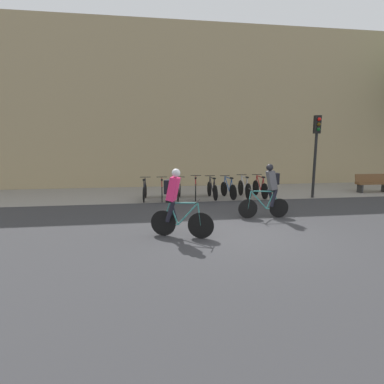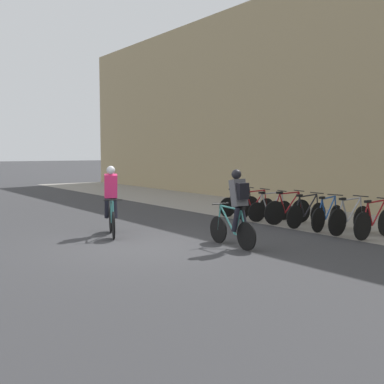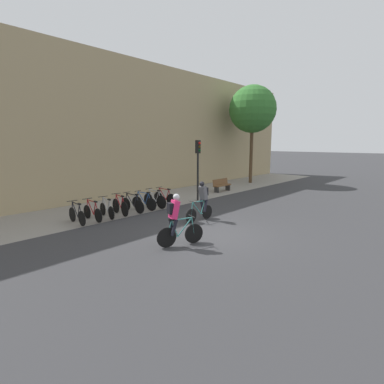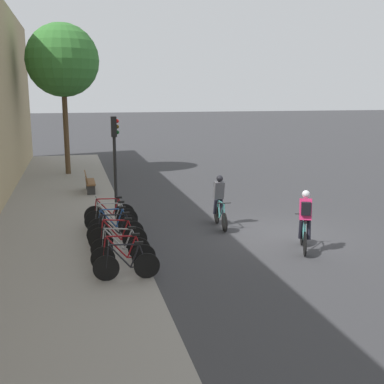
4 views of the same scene
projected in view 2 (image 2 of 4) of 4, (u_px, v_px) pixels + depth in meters
The scene contains 12 objects.
ground at pixel (146, 246), 10.91m from camera, with size 200.00×200.00×0.00m, color #333335.
kerb_strip at pixel (337, 221), 14.80m from camera, with size 44.00×4.50×0.01m, color gray.
cyclist_pink at pixel (111, 198), 12.35m from camera, with size 1.58×0.70×1.78m.
cyclist_grey at pixel (237, 206), 10.65m from camera, with size 1.67×0.46×1.75m.
parked_bike_0 at pixel (239, 204), 16.03m from camera, with size 0.46×1.61×0.95m.
parked_bike_1 at pixel (254, 206), 15.44m from camera, with size 0.46×1.65×0.95m.
parked_bike_2 at pixel (270, 209), 14.85m from camera, with size 0.46×1.59×0.94m.
parked_bike_3 at pixel (288, 210), 14.26m from camera, with size 0.46×1.65×0.99m.
parked_bike_4 at pixel (307, 213), 13.67m from camera, with size 0.46×1.70×0.97m.
parked_bike_5 at pixel (327, 216), 13.08m from camera, with size 0.46×1.60×0.96m.
parked_bike_6 at pixel (350, 218), 12.49m from camera, with size 0.46×1.74×0.99m.
parked_bike_7 at pixel (375, 222), 11.89m from camera, with size 0.46×1.72×0.98m.
Camera 2 is at (9.39, -5.37, 2.15)m, focal length 45.00 mm.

